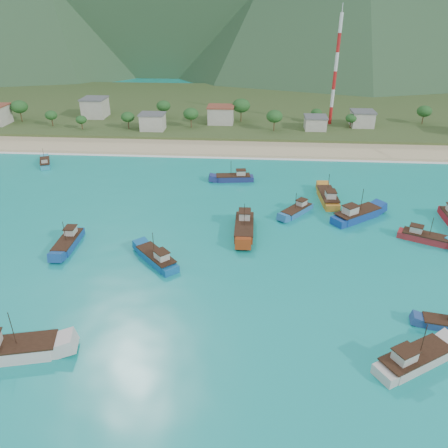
# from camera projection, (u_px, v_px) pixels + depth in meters

# --- Properties ---
(ground) EXTENTS (600.00, 600.00, 0.00)m
(ground) POSITION_uv_depth(u_px,v_px,m) (235.00, 287.00, 75.71)
(ground) COLOR #0C8A74
(ground) RESTS_ON ground
(beach) EXTENTS (400.00, 18.00, 1.20)m
(beach) POSITION_uv_depth(u_px,v_px,m) (247.00, 149.00, 145.71)
(beach) COLOR beige
(beach) RESTS_ON ground
(land) EXTENTS (400.00, 110.00, 2.40)m
(land) POSITION_uv_depth(u_px,v_px,m) (250.00, 108.00, 199.77)
(land) COLOR #385123
(land) RESTS_ON ground
(surf_line) EXTENTS (400.00, 2.50, 0.08)m
(surf_line) POSITION_uv_depth(u_px,v_px,m) (246.00, 158.00, 137.30)
(surf_line) COLOR white
(surf_line) RESTS_ON ground
(village) EXTENTS (211.69, 26.01, 7.16)m
(village) POSITION_uv_depth(u_px,v_px,m) (267.00, 117.00, 165.17)
(village) COLOR beige
(village) RESTS_ON ground
(vegetation) EXTENTS (274.03, 25.51, 9.13)m
(vegetation) POSITION_uv_depth(u_px,v_px,m) (232.00, 116.00, 165.31)
(vegetation) COLOR #235623
(vegetation) RESTS_ON ground
(radio_tower) EXTENTS (1.20, 1.20, 38.83)m
(radio_tower) POSITION_uv_depth(u_px,v_px,m) (335.00, 71.00, 159.76)
(radio_tower) COLOR red
(radio_tower) RESTS_ON ground
(boat_1) EXTENTS (6.25, 9.36, 5.36)m
(boat_1) POSITION_uv_depth(u_px,v_px,m) (45.00, 163.00, 131.14)
(boat_1) COLOR teal
(boat_1) RESTS_ON ground
(boat_4) EXTENTS (4.40, 12.34, 7.17)m
(boat_4) POSITION_uv_depth(u_px,v_px,m) (328.00, 198.00, 107.62)
(boat_4) COLOR #BB7723
(boat_4) RESTS_ON ground
(boat_6) EXTENTS (9.74, 10.21, 6.44)m
(boat_6) POSITION_uv_depth(u_px,v_px,m) (157.00, 259.00, 82.59)
(boat_6) COLOR #115894
(boat_6) RESTS_ON ground
(boat_10) EXTENTS (3.34, 10.74, 6.32)m
(boat_10) POSITION_uv_depth(u_px,v_px,m) (68.00, 243.00, 88.11)
(boat_10) COLOR #18478F
(boat_10) RESTS_ON ground
(boat_15) EXTENTS (12.58, 10.76, 7.61)m
(boat_15) POSITION_uv_depth(u_px,v_px,m) (357.00, 215.00, 98.73)
(boat_15) COLOR navy
(boat_15) RESTS_ON ground
(boat_17) EXTENTS (10.50, 7.13, 6.03)m
(boat_17) POSITION_uv_depth(u_px,v_px,m) (424.00, 238.00, 89.93)
(boat_17) COLOR #A8262A
(boat_17) RESTS_ON ground
(boat_18) EXTENTS (10.70, 4.32, 6.15)m
(boat_18) POSITION_uv_depth(u_px,v_px,m) (234.00, 178.00, 119.82)
(boat_18) COLOR navy
(boat_18) RESTS_ON ground
(boat_20) EXTENTS (8.26, 9.36, 5.72)m
(boat_20) POSITION_uv_depth(u_px,v_px,m) (297.00, 211.00, 101.56)
(boat_20) COLOR #2669A7
(boat_20) RESTS_ON ground
(boat_21) EXTENTS (12.04, 9.31, 7.07)m
(boat_21) POSITION_uv_depth(u_px,v_px,m) (414.00, 360.00, 59.26)
(boat_21) COLOR beige
(boat_21) RESTS_ON ground
(boat_24) EXTENTS (14.05, 6.99, 7.97)m
(boat_24) POSITION_uv_depth(u_px,v_px,m) (10.00, 350.00, 60.65)
(boat_24) COLOR silver
(boat_24) RESTS_ON ground
(boat_26) EXTENTS (3.81, 12.81, 7.56)m
(boat_26) POSITION_uv_depth(u_px,v_px,m) (244.00, 228.00, 93.28)
(boat_26) COLOR #8E3311
(boat_26) RESTS_ON ground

